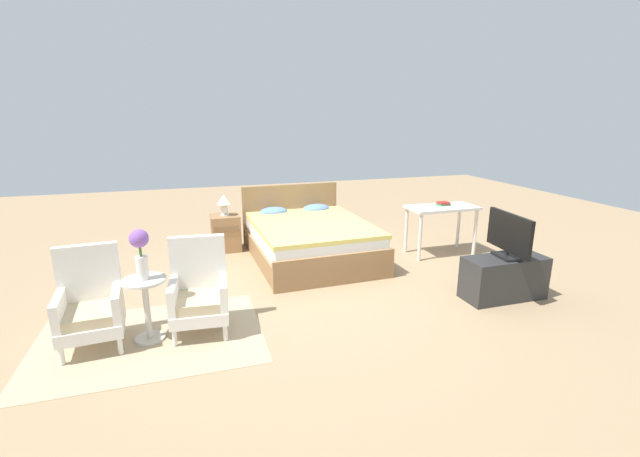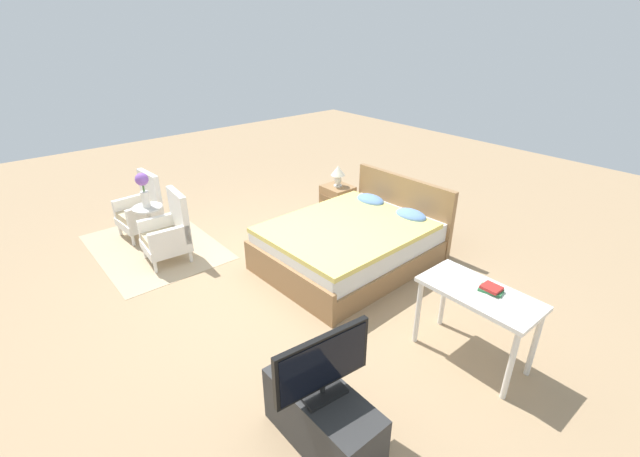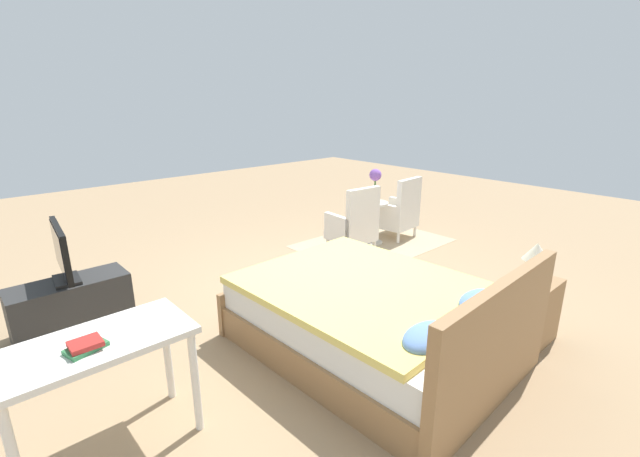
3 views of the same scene
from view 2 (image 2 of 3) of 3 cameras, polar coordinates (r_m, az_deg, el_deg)
name	(u,v)px [view 2 (image 2 of 3)]	position (r m, az deg, el deg)	size (l,w,h in m)	color
ground_plane	(282,282)	(5.30, -5.11, -7.13)	(16.00, 16.00, 0.00)	#A38460
floor_rug	(155,247)	(6.49, -21.12, -2.27)	(2.10, 1.50, 0.01)	tan
bed	(353,242)	(5.56, 4.41, -1.86)	(1.68, 2.22, 0.96)	#997047
armchair_by_window_left	(142,211)	(6.77, -22.62, 2.21)	(0.58, 0.58, 0.92)	white
armchair_by_window_right	(169,233)	(5.93, -19.52, -0.60)	(0.58, 0.58, 0.92)	white
side_table	(150,222)	(6.33, -21.72, 0.78)	(0.40, 0.40, 0.62)	beige
flower_vase	(143,186)	(6.14, -22.52, 5.21)	(0.17, 0.17, 0.48)	silver
nightstand	(337,203)	(6.79, 2.34, 3.42)	(0.44, 0.41, 0.57)	#997047
table_lamp	(338,173)	(6.61, 2.42, 7.40)	(0.22, 0.22, 0.33)	silver
tv_stand	(322,418)	(3.45, 0.31, -23.97)	(0.96, 0.40, 0.50)	#2D2D2D
tv_flatscreen	(323,365)	(3.07, 0.36, -17.79)	(0.23, 0.75, 0.52)	black
vanity_desk	(478,302)	(4.11, 20.35, -9.14)	(1.04, 0.52, 0.75)	silver
book_stack	(491,289)	(4.07, 21.86, -7.49)	(0.22, 0.17, 0.05)	#337A47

